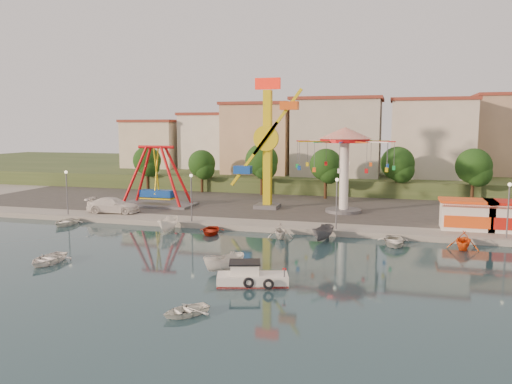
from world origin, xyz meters
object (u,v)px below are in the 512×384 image
(rowboat_a, at_px, (47,259))
(skiff, at_px, (224,263))
(van, at_px, (113,205))
(wave_swinger, at_px, (345,150))
(kamikaze_tower, at_px, (269,147))
(cabin_motorboat, at_px, (251,278))
(pirate_ship_ride, at_px, (157,177))

(rowboat_a, height_order, skiff, skiff)
(rowboat_a, relative_size, van, 0.61)
(wave_swinger, relative_size, van, 1.82)
(kamikaze_tower, bearing_deg, skiff, -83.50)
(skiff, bearing_deg, rowboat_a, -134.25)
(kamikaze_tower, height_order, skiff, kamikaze_tower)
(wave_swinger, bearing_deg, kamikaze_tower, 178.24)
(kamikaze_tower, relative_size, van, 2.59)
(kamikaze_tower, xyz_separation_m, cabin_motorboat, (5.84, -28.72, -8.04))
(kamikaze_tower, xyz_separation_m, wave_swinger, (9.46, -0.29, -0.31))
(pirate_ship_ride, distance_m, rowboat_a, 26.77)
(wave_swinger, xyz_separation_m, skiff, (-6.46, -25.97, -7.49))
(skiff, bearing_deg, kamikaze_tower, 135.60)
(kamikaze_tower, relative_size, cabin_motorboat, 3.11)
(kamikaze_tower, bearing_deg, van, -155.11)
(cabin_motorboat, bearing_deg, rowboat_a, 161.15)
(skiff, bearing_deg, pirate_ship_ride, 165.28)
(pirate_ship_ride, relative_size, kamikaze_tower, 0.61)
(pirate_ship_ride, distance_m, cabin_motorboat, 34.32)
(kamikaze_tower, relative_size, wave_swinger, 1.42)
(pirate_ship_ride, height_order, van, pirate_ship_ride)
(pirate_ship_ride, height_order, rowboat_a, pirate_ship_ride)
(wave_swinger, height_order, van, wave_swinger)
(pirate_ship_ride, bearing_deg, rowboat_a, -82.72)
(wave_swinger, distance_m, skiff, 27.79)
(pirate_ship_ride, relative_size, van, 1.57)
(van, bearing_deg, kamikaze_tower, -72.52)
(skiff, relative_size, van, 0.57)
(pirate_ship_ride, bearing_deg, wave_swinger, 3.32)
(cabin_motorboat, xyz_separation_m, skiff, (-2.84, 2.47, 0.24))
(pirate_ship_ride, relative_size, rowboat_a, 2.57)
(wave_swinger, xyz_separation_m, cabin_motorboat, (-3.62, -28.43, -7.73))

